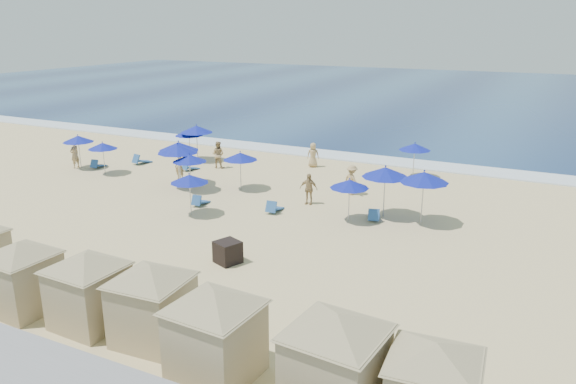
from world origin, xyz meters
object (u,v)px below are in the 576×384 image
at_px(umbrella_12, 189,158).
at_px(cabana_2, 87,280).
at_px(umbrella_6, 189,179).
at_px(cabana_6, 434,377).
at_px(umbrella_5, 178,149).
at_px(umbrella_9, 415,147).
at_px(beachgoer_0, 75,154).
at_px(beachgoer_3, 352,180).
at_px(beachgoer_5, 180,167).
at_px(beachgoer_2, 309,189).
at_px(trash_bin, 228,252).
at_px(umbrella_0, 78,139).
at_px(umbrella_10, 385,172).
at_px(cabana_5, 336,349).
at_px(cabana_1, 21,267).
at_px(cabana_4, 215,322).
at_px(cabana_3, 152,293).
at_px(umbrella_3, 179,146).
at_px(umbrella_7, 240,156).
at_px(umbrella_2, 189,133).
at_px(umbrella_11, 424,177).
at_px(umbrella_8, 350,184).
at_px(beachgoer_4, 313,155).
at_px(beachgoer_1, 218,155).
at_px(umbrella_1, 103,146).

bearing_deg(umbrella_12, cabana_2, -66.10).
bearing_deg(umbrella_6, cabana_6, -35.83).
relative_size(umbrella_5, umbrella_9, 1.20).
distance_m(beachgoer_0, beachgoer_3, 18.24).
bearing_deg(beachgoer_5, beachgoer_2, -19.68).
height_order(trash_bin, umbrella_0, umbrella_0).
height_order(trash_bin, umbrella_9, umbrella_9).
bearing_deg(umbrella_10, beachgoer_3, 134.09).
distance_m(trash_bin, cabana_5, 9.45).
distance_m(cabana_1, cabana_4, 7.63).
bearing_deg(beachgoer_0, cabana_3, 51.70).
xyz_separation_m(umbrella_6, umbrella_9, (7.94, 11.78, 0.06)).
bearing_deg(umbrella_6, umbrella_3, 132.19).
distance_m(umbrella_3, umbrella_12, 1.56).
relative_size(cabana_2, umbrella_7, 1.91).
relative_size(cabana_2, umbrella_6, 1.99).
bearing_deg(cabana_1, umbrella_0, 131.03).
relative_size(cabana_5, beachgoer_3, 2.73).
distance_m(trash_bin, umbrella_2, 17.86).
height_order(cabana_1, cabana_3, cabana_3).
height_order(umbrella_11, umbrella_12, umbrella_11).
height_order(umbrella_8, beachgoer_3, umbrella_8).
relative_size(cabana_6, beachgoer_2, 2.54).
relative_size(trash_bin, cabana_6, 0.21).
bearing_deg(umbrella_12, umbrella_9, 39.13).
bearing_deg(umbrella_0, umbrella_12, -6.22).
height_order(umbrella_6, beachgoer_4, umbrella_6).
relative_size(umbrella_10, beachgoer_1, 1.47).
xyz_separation_m(umbrella_7, beachgoer_4, (1.53, 6.52, -1.11)).
relative_size(cabana_2, umbrella_8, 1.99).
height_order(umbrella_8, beachgoer_0, umbrella_8).
relative_size(umbrella_6, beachgoer_1, 1.21).
xyz_separation_m(cabana_5, umbrella_2, (-18.65, 19.70, 0.25)).
bearing_deg(beachgoer_5, umbrella_10, -18.78).
distance_m(umbrella_9, beachgoer_2, 8.47).
distance_m(cabana_4, umbrella_11, 14.39).
relative_size(cabana_2, umbrella_2, 1.94).
xyz_separation_m(cabana_1, umbrella_3, (-4.54, 14.32, 0.77)).
bearing_deg(beachgoer_0, umbrella_9, 110.09).
distance_m(umbrella_3, umbrella_9, 13.97).
xyz_separation_m(cabana_2, umbrella_9, (4.49, 21.74, 0.38)).
bearing_deg(umbrella_7, umbrella_12, -146.70).
relative_size(umbrella_12, beachgoer_2, 1.33).
bearing_deg(umbrella_5, beachgoer_3, 18.34).
relative_size(cabana_3, umbrella_12, 1.96).
bearing_deg(cabana_1, beachgoer_2, 75.84).
distance_m(umbrella_2, umbrella_11, 18.21).
relative_size(umbrella_1, umbrella_6, 0.97).
height_order(umbrella_2, umbrella_8, umbrella_2).
bearing_deg(cabana_3, cabana_1, -175.36).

